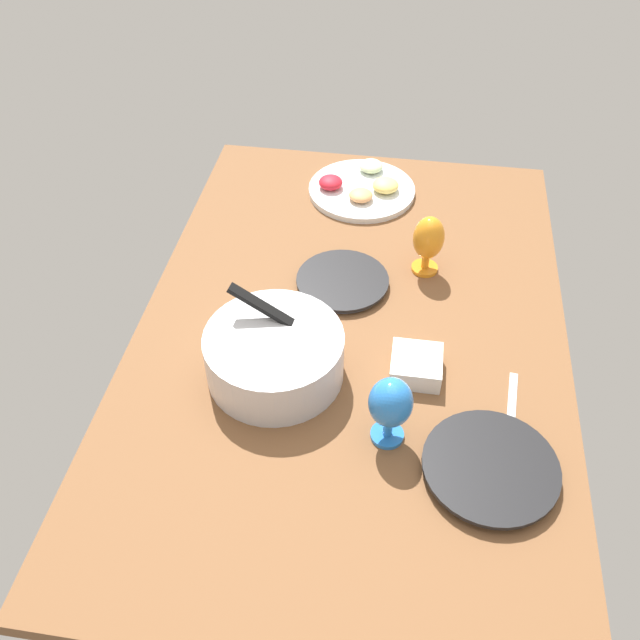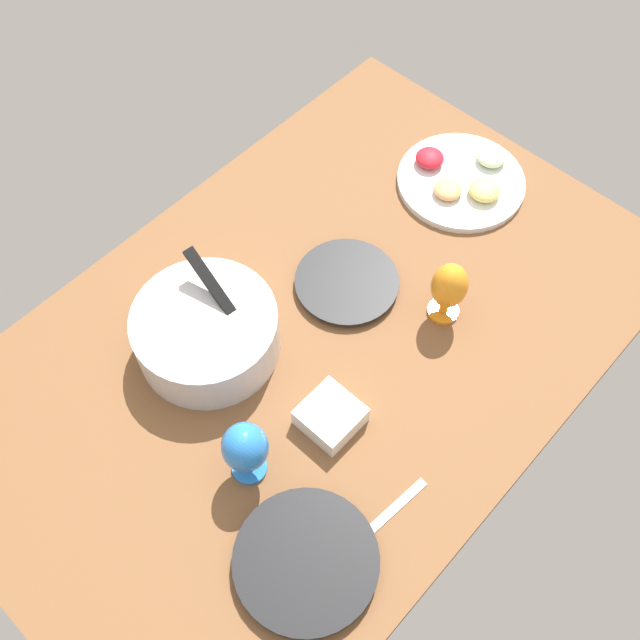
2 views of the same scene
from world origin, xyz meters
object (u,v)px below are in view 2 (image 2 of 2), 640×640
Objects in this scene: mixing_bowl at (206,331)px; square_bowl_white at (330,416)px; dinner_plate_left at (306,561)px; hurricane_glass_orange at (449,288)px; fruit_platter at (462,179)px; dinner_plate_right at (347,283)px; hurricane_glass_blue at (245,448)px.

square_bowl_white is at bearing -81.42° from mixing_bowl.
dinner_plate_left is 51.91cm from mixing_bowl.
dinner_plate_left is at bearing -165.76° from hurricane_glass_orange.
dinner_plate_right is at bearing 179.34° from fruit_platter.
hurricane_glass_blue is 56.07cm from hurricane_glass_orange.
dinner_plate_left is at bearing -159.29° from fruit_platter.
hurricane_glass_orange is (55.80, -5.47, -0.67)cm from hurricane_glass_blue.
hurricane_glass_orange is (9.38, -20.88, 8.85)cm from dinner_plate_right.
hurricane_glass_blue is 20.74cm from square_bowl_white.
hurricane_glass_blue is at bearing 74.56° from dinner_plate_left.
mixing_bowl is 30.32cm from hurricane_glass_blue.
square_bowl_white is at bearing -143.82° from dinner_plate_right.
square_bowl_white is (24.43, 16.18, 1.45)cm from dinner_plate_left.
mixing_bowl reaches higher than fruit_platter.
hurricane_glass_blue reaches higher than dinner_plate_right.
dinner_plate_right is 0.77× the size of mixing_bowl.
square_bowl_white is at bearing 33.51° from dinner_plate_left.
dinner_plate_right is at bearing 114.19° from hurricane_glass_orange.
dinner_plate_left is at bearing -112.38° from mixing_bowl.
mixing_bowl is 1.86× the size of hurricane_glass_orange.
fruit_platter is 40.22cm from hurricane_glass_orange.
hurricane_glass_orange reaches higher than dinner_plate_right.
dinner_plate_right is 0.75× the size of fruit_platter.
square_bowl_white is (18.60, -4.94, -7.72)cm from hurricane_glass_blue.
fruit_platter is at bearing 20.71° from dinner_plate_left.
fruit_platter reaches higher than square_bowl_white.
dinner_plate_left is at bearing -105.44° from hurricane_glass_blue.
dinner_plate_left is 0.86× the size of fruit_platter.
mixing_bowl is at bearing 171.17° from fruit_platter.
dinner_plate_right is 34.51cm from square_bowl_white.
hurricane_glass_blue is at bearing 174.40° from hurricane_glass_orange.
dinner_plate_left is 1.61× the size of hurricane_glass_blue.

